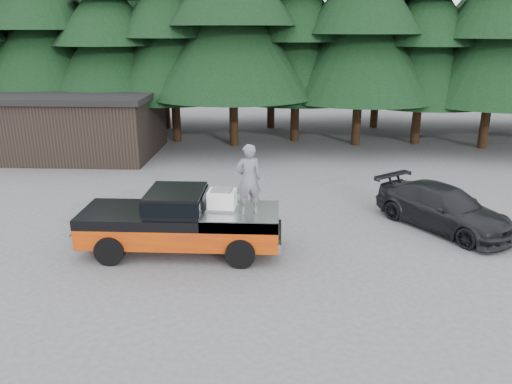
{
  "coord_description": "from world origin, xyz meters",
  "views": [
    {
      "loc": [
        1.61,
        -13.56,
        6.37
      ],
      "look_at": [
        0.96,
        0.0,
        1.93
      ],
      "focal_mm": 35.0,
      "sensor_mm": 36.0,
      "label": 1
    }
  ],
  "objects_px": {
    "man_on_bed": "(248,180)",
    "utility_building": "(78,123)",
    "parked_car": "(443,208)",
    "pickup_truck": "(181,230)",
    "air_compressor": "(222,200)"
  },
  "relations": [
    {
      "from": "pickup_truck",
      "to": "utility_building",
      "type": "height_order",
      "value": "utility_building"
    },
    {
      "from": "utility_building",
      "to": "pickup_truck",
      "type": "bearing_deg",
      "value": -57.1
    },
    {
      "from": "pickup_truck",
      "to": "utility_building",
      "type": "distance_m",
      "value": 14.25
    },
    {
      "from": "parked_car",
      "to": "utility_building",
      "type": "height_order",
      "value": "utility_building"
    },
    {
      "from": "air_compressor",
      "to": "parked_car",
      "type": "height_order",
      "value": "air_compressor"
    },
    {
      "from": "pickup_truck",
      "to": "man_on_bed",
      "type": "height_order",
      "value": "man_on_bed"
    },
    {
      "from": "pickup_truck",
      "to": "utility_building",
      "type": "relative_size",
      "value": 0.71
    },
    {
      "from": "parked_car",
      "to": "man_on_bed",
      "type": "bearing_deg",
      "value": 165.47
    },
    {
      "from": "air_compressor",
      "to": "utility_building",
      "type": "xyz_separation_m",
      "value": [
        -8.96,
        11.82,
        0.06
      ]
    },
    {
      "from": "pickup_truck",
      "to": "man_on_bed",
      "type": "bearing_deg",
      "value": -6.65
    },
    {
      "from": "man_on_bed",
      "to": "utility_building",
      "type": "height_order",
      "value": "man_on_bed"
    },
    {
      "from": "man_on_bed",
      "to": "parked_car",
      "type": "relative_size",
      "value": 0.42
    },
    {
      "from": "pickup_truck",
      "to": "utility_building",
      "type": "xyz_separation_m",
      "value": [
        -7.72,
        11.93,
        1.0
      ]
    },
    {
      "from": "man_on_bed",
      "to": "parked_car",
      "type": "distance_m",
      "value": 7.03
    },
    {
      "from": "man_on_bed",
      "to": "pickup_truck",
      "type": "bearing_deg",
      "value": -25.27
    }
  ]
}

